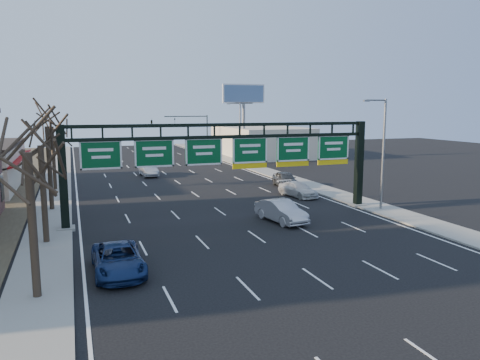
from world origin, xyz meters
name	(u,v)px	position (x,y,z in m)	size (l,w,h in m)	color
ground	(269,245)	(0.00, 0.00, 0.00)	(160.00, 160.00, 0.00)	black
sidewalk_left	(54,199)	(-12.80, 20.00, 0.06)	(3.00, 120.00, 0.12)	gray
sidewalk_right	(303,183)	(12.80, 20.00, 0.06)	(3.00, 120.00, 0.12)	gray
lane_markings	(190,191)	(0.00, 20.00, 0.01)	(21.60, 120.00, 0.01)	white
sign_gantry	(229,157)	(0.16, 8.00, 4.63)	(24.60, 1.20, 7.20)	black
building_right_distant	(260,141)	(20.00, 50.00, 2.50)	(12.00, 20.00, 5.00)	beige
tree_near	(26,128)	(-12.80, -4.00, 7.48)	(3.60, 3.60, 8.86)	black
tree_gantry	(39,128)	(-12.80, 5.00, 7.11)	(3.60, 3.60, 8.48)	black
tree_mid	(46,114)	(-12.80, 15.00, 7.85)	(3.60, 3.60, 9.24)	black
tree_far	(51,116)	(-12.80, 25.00, 7.48)	(3.60, 3.60, 8.86)	black
streetlight_near	(382,148)	(12.47, 6.00, 5.08)	(2.15, 0.22, 9.00)	slate
streetlight_far	(239,130)	(12.47, 40.00, 5.08)	(2.15, 0.22, 9.00)	slate
billboard_right	(244,103)	(15.00, 44.98, 9.06)	(7.00, 0.50, 12.00)	slate
traffic_signal_mast	(173,124)	(5.69, 55.00, 5.50)	(10.16, 0.54, 7.00)	black
car_blue_suv	(118,259)	(-9.12, -1.92, 0.73)	(2.42, 5.25, 1.46)	navy
car_silver_sedan	(281,211)	(3.20, 5.13, 0.80)	(1.70, 4.87, 1.60)	#AFAEB3
car_white_wagon	(298,189)	(8.88, 13.61, 0.67)	(1.89, 4.65, 1.35)	silver
car_grey_far	(285,179)	(10.10, 18.96, 0.81)	(1.91, 4.76, 1.62)	#393B3D
car_silver_distant	(148,170)	(-2.34, 31.82, 0.79)	(1.67, 4.80, 1.58)	#A3A4A8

